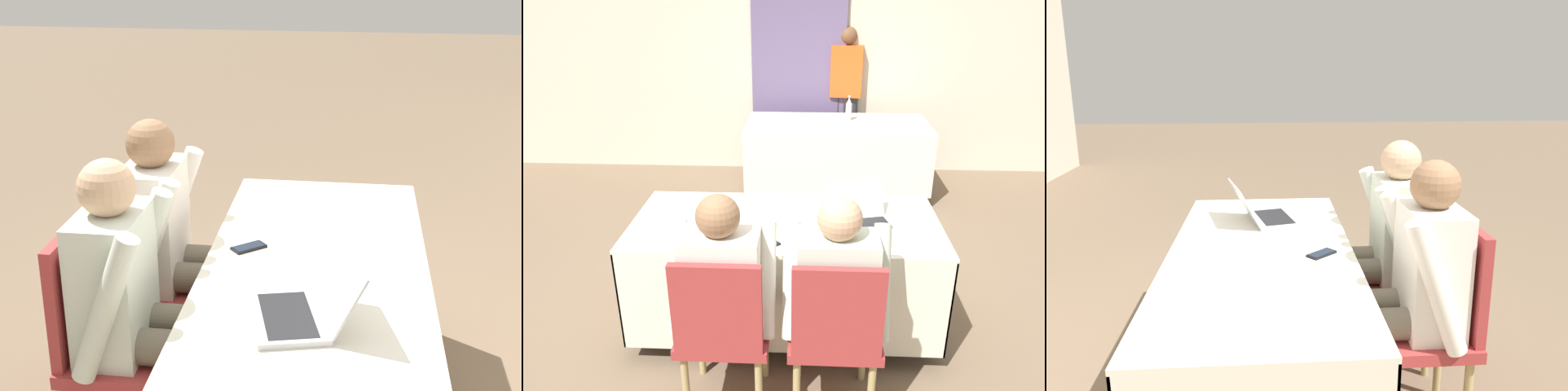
% 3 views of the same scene
% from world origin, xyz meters
% --- Properties ---
extents(conference_table_near, '(1.80, 0.82, 0.73)m').
position_xyz_m(conference_table_near, '(0.00, 0.00, 0.56)').
color(conference_table_near, silver).
rests_on(conference_table_near, ground_plane).
extents(laptop, '(0.40, 0.40, 0.21)m').
position_xyz_m(laptop, '(0.44, -0.02, 0.78)').
color(laptop, '#B7B7BC').
rests_on(laptop, conference_table_near).
extents(cell_phone, '(0.13, 0.14, 0.01)m').
position_xyz_m(cell_phone, '(-0.08, -0.26, 0.74)').
color(cell_phone, black).
rests_on(cell_phone, conference_table_near).
extents(paper_beside_laptop, '(0.28, 0.34, 0.00)m').
position_xyz_m(paper_beside_laptop, '(-0.71, 0.12, 0.73)').
color(paper_beside_laptop, white).
rests_on(paper_beside_laptop, conference_table_near).
extents(paper_centre_table, '(0.28, 0.34, 0.00)m').
position_xyz_m(paper_centre_table, '(-0.36, 0.09, 0.73)').
color(paper_centre_table, white).
rests_on(paper_centre_table, conference_table_near).
extents(chair_near_left, '(0.44, 0.44, 0.92)m').
position_xyz_m(chair_near_left, '(-0.27, -0.72, 0.52)').
color(chair_near_left, tan).
rests_on(chair_near_left, ground_plane).
extents(chair_near_right, '(0.44, 0.44, 0.92)m').
position_xyz_m(chair_near_right, '(0.27, -0.72, 0.52)').
color(chair_near_right, tan).
rests_on(chair_near_right, ground_plane).
extents(person_checkered_shirt, '(0.50, 0.52, 1.18)m').
position_xyz_m(person_checkered_shirt, '(-0.27, -0.61, 0.68)').
color(person_checkered_shirt, '#665B4C').
rests_on(person_checkered_shirt, ground_plane).
extents(person_white_shirt, '(0.50, 0.52, 1.18)m').
position_xyz_m(person_white_shirt, '(0.27, -0.61, 0.68)').
color(person_white_shirt, '#665B4C').
rests_on(person_white_shirt, ground_plane).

